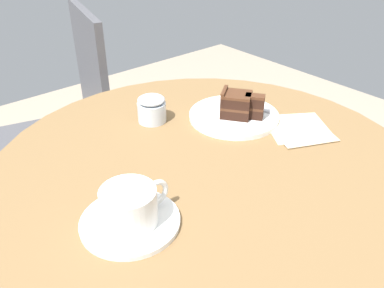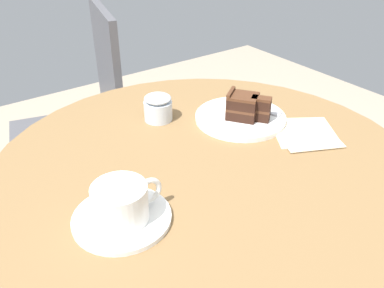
% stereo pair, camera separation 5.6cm
% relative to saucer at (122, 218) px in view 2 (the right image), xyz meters
% --- Properties ---
extents(cafe_table, '(0.87, 0.87, 0.74)m').
position_rel_saucer_xyz_m(cafe_table, '(0.22, 0.05, -0.12)').
color(cafe_table, brown).
rests_on(cafe_table, ground).
extents(saucer, '(0.16, 0.16, 0.01)m').
position_rel_saucer_xyz_m(saucer, '(0.00, 0.00, 0.00)').
color(saucer, white).
rests_on(saucer, cafe_table).
extents(coffee_cup, '(0.12, 0.09, 0.06)m').
position_rel_saucer_xyz_m(coffee_cup, '(0.00, -0.00, 0.04)').
color(coffee_cup, white).
rests_on(coffee_cup, saucer).
extents(teaspoon, '(0.10, 0.02, 0.00)m').
position_rel_saucer_xyz_m(teaspoon, '(0.02, 0.05, 0.01)').
color(teaspoon, '#B7B7BC').
rests_on(teaspoon, saucer).
extents(cake_plate, '(0.22, 0.22, 0.01)m').
position_rel_saucer_xyz_m(cake_plate, '(0.39, 0.15, 0.00)').
color(cake_plate, white).
rests_on(cake_plate, cafe_table).
extents(cake_slice, '(0.09, 0.10, 0.06)m').
position_rel_saucer_xyz_m(cake_slice, '(0.39, 0.14, 0.04)').
color(cake_slice, black).
rests_on(cake_slice, cake_plate).
extents(fork, '(0.07, 0.13, 0.00)m').
position_rel_saucer_xyz_m(fork, '(0.45, 0.14, 0.01)').
color(fork, '#B7B7BC').
rests_on(fork, cake_plate).
extents(napkin, '(0.19, 0.19, 0.00)m').
position_rel_saucer_xyz_m(napkin, '(0.47, 0.01, -0.00)').
color(napkin, beige).
rests_on(napkin, cafe_table).
extents(cafe_chair, '(0.46, 0.46, 0.90)m').
position_rel_saucer_xyz_m(cafe_chair, '(0.25, 0.78, -0.21)').
color(cafe_chair, '#4C4C51').
rests_on(cafe_chair, ground).
extents(sugar_pot, '(0.07, 0.07, 0.07)m').
position_rel_saucer_xyz_m(sugar_pot, '(0.24, 0.27, 0.03)').
color(sugar_pot, silver).
rests_on(sugar_pot, cafe_table).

